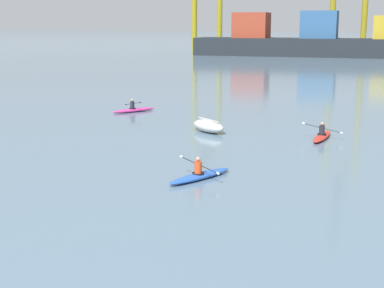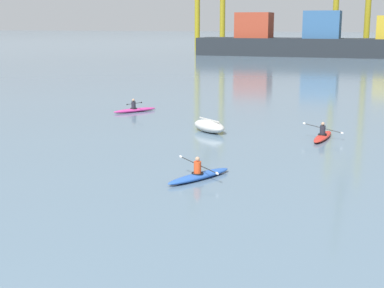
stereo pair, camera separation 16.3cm
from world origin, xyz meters
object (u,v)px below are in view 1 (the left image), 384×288
capsized_dinghy (208,126)px  kayak_magenta (134,110)px  kayak_blue (200,175)px  kayak_red (322,136)px  container_barge (318,41)px

capsized_dinghy → kayak_magenta: 9.10m
capsized_dinghy → kayak_blue: kayak_blue is taller
kayak_red → kayak_magenta: bearing=158.1°
kayak_blue → kayak_magenta: bearing=122.4°
capsized_dinghy → kayak_red: (6.48, 0.05, -0.18)m
capsized_dinghy → kayak_blue: bearing=-75.5°
capsized_dinghy → container_barge: bearing=91.4°
kayak_blue → container_barge: bearing=92.9°
capsized_dinghy → kayak_blue: size_ratio=0.82×
container_barge → kayak_blue: container_barge is taller
container_barge → capsized_dinghy: (1.88, -78.73, -2.50)m
capsized_dinghy → kayak_blue: (2.53, -9.79, -0.18)m
capsized_dinghy → kayak_red: size_ratio=0.79×
container_barge → kayak_magenta: bearing=-94.2°
kayak_magenta → kayak_red: size_ratio=0.90×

